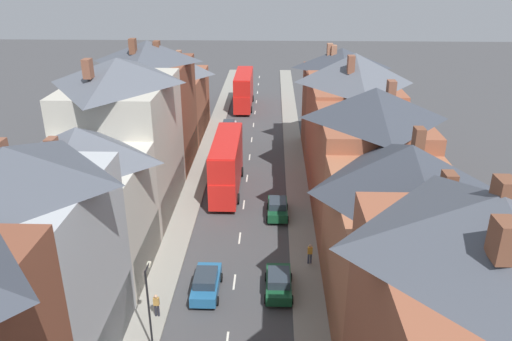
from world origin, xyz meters
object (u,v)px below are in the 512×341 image
at_px(car_near_blue, 278,208).
at_px(pedestrian_mid_left, 156,304).
at_px(pedestrian_mid_right, 310,253).
at_px(car_parked_left_a, 206,283).
at_px(double_decker_bus_lead, 244,89).
at_px(car_parked_right_a, 279,282).
at_px(street_lamp, 149,303).
at_px(car_near_silver, 229,127).
at_px(double_decker_bus_mid_street, 227,163).

distance_m(car_near_blue, pedestrian_mid_left, 15.78).
bearing_deg(pedestrian_mid_right, car_parked_left_a, -153.35).
xyz_separation_m(double_decker_bus_lead, car_parked_right_a, (4.91, -45.87, -2.01)).
relative_size(car_parked_right_a, street_lamp, 0.73).
relative_size(car_near_silver, pedestrian_mid_right, 2.55).
relative_size(car_near_blue, street_lamp, 0.70).
bearing_deg(double_decker_bus_lead, pedestrian_mid_left, -93.28).
xyz_separation_m(pedestrian_mid_right, street_lamp, (-9.68, -8.98, 2.21)).
bearing_deg(double_decker_bus_lead, double_decker_bus_mid_street, -90.00).
distance_m(double_decker_bus_mid_street, pedestrian_mid_left, 19.43).
distance_m(car_parked_left_a, pedestrian_mid_left, 3.85).
distance_m(car_parked_right_a, street_lamp, 9.55).
relative_size(double_decker_bus_mid_street, car_parked_right_a, 2.70).
distance_m(car_parked_left_a, pedestrian_mid_right, 8.10).
bearing_deg(pedestrian_mid_right, street_lamp, -137.15).
height_order(car_parked_left_a, pedestrian_mid_right, pedestrian_mid_right).
height_order(car_near_blue, car_parked_left_a, car_near_blue).
bearing_deg(car_near_blue, car_parked_right_a, -90.00).
bearing_deg(car_parked_left_a, double_decker_bus_lead, 90.01).
distance_m(pedestrian_mid_left, street_lamp, 3.52).
xyz_separation_m(double_decker_bus_lead, car_parked_left_a, (0.01, -46.11, -2.00)).
distance_m(car_near_silver, pedestrian_mid_right, 31.55).
bearing_deg(car_near_silver, double_decker_bus_mid_street, -85.78).
relative_size(double_decker_bus_lead, pedestrian_mid_right, 6.71).
relative_size(car_parked_left_a, car_parked_right_a, 1.05).
xyz_separation_m(car_near_silver, car_parked_left_a, (1.30, -34.00, 0.02)).
bearing_deg(car_near_blue, pedestrian_mid_left, -119.22).
bearing_deg(street_lamp, double_decker_bus_lead, 87.28).
xyz_separation_m(double_decker_bus_lead, car_near_silver, (-1.29, -12.10, -2.02)).
distance_m(double_decker_bus_lead, car_near_blue, 35.36).
relative_size(car_near_blue, car_parked_right_a, 0.97).
bearing_deg(car_near_blue, pedestrian_mid_right, -72.73).
bearing_deg(pedestrian_mid_left, double_decker_bus_lead, 86.72).
relative_size(car_parked_left_a, street_lamp, 0.77).
bearing_deg(street_lamp, car_near_silver, 88.33).
relative_size(double_decker_bus_lead, street_lamp, 1.96).
xyz_separation_m(car_near_silver, pedestrian_mid_left, (-1.50, -36.63, 0.24)).
xyz_separation_m(car_near_blue, pedestrian_mid_left, (-7.70, -13.77, 0.19)).
relative_size(double_decker_bus_mid_street, car_near_silver, 2.63).
bearing_deg(double_decker_bus_mid_street, double_decker_bus_lead, 90.00).
distance_m(double_decker_bus_lead, pedestrian_mid_left, 48.85).
distance_m(car_parked_right_a, pedestrian_mid_right, 4.13).
bearing_deg(car_parked_left_a, car_near_blue, 66.26).
bearing_deg(car_near_blue, street_lamp, -114.02).
relative_size(car_near_silver, car_parked_right_a, 1.03).
xyz_separation_m(double_decker_bus_lead, pedestrian_mid_left, (-2.79, -48.74, -1.78)).
bearing_deg(double_decker_bus_mid_street, street_lamp, -96.37).
xyz_separation_m(double_decker_bus_lead, street_lamp, (-2.44, -51.46, 0.43)).
bearing_deg(car_near_blue, car_parked_left_a, -113.74).
relative_size(double_decker_bus_mid_street, street_lamp, 1.96).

